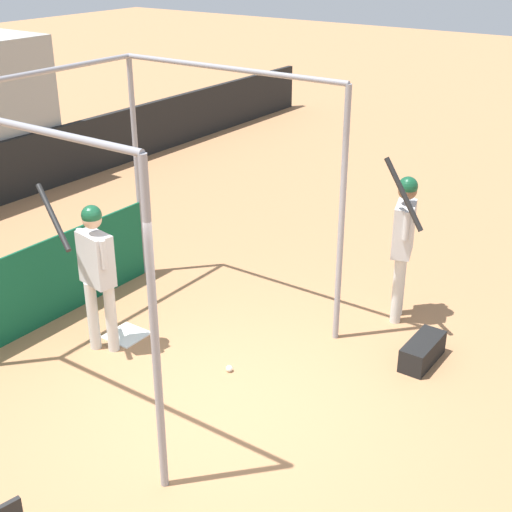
# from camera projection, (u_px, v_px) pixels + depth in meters

# --- Properties ---
(ground_plane) EXTENTS (60.00, 60.00, 0.00)m
(ground_plane) POSITION_uv_depth(u_px,v_px,m) (218.00, 409.00, 7.27)
(ground_plane) COLOR #A8754C
(batting_cage) EXTENTS (3.12, 3.19, 3.05)m
(batting_cage) POSITION_uv_depth(u_px,v_px,m) (89.00, 232.00, 8.15)
(batting_cage) COLOR gray
(batting_cage) RESTS_ON ground
(home_plate) EXTENTS (0.44, 0.44, 0.02)m
(home_plate) POSITION_uv_depth(u_px,v_px,m) (126.00, 335.00, 8.59)
(home_plate) COLOR white
(home_plate) RESTS_ON ground
(player_batter) EXTENTS (0.57, 0.93, 1.95)m
(player_batter) POSITION_uv_depth(u_px,v_px,m) (95.00, 265.00, 7.88)
(player_batter) COLOR silver
(player_batter) RESTS_ON ground
(player_waiting) EXTENTS (0.71, 0.57, 2.16)m
(player_waiting) POSITION_uv_depth(u_px,v_px,m) (404.00, 235.00, 8.51)
(player_waiting) COLOR silver
(player_waiting) RESTS_ON ground
(equipment_bag) EXTENTS (0.70, 0.28, 0.28)m
(equipment_bag) POSITION_uv_depth(u_px,v_px,m) (422.00, 351.00, 8.01)
(equipment_bag) COLOR black
(equipment_bag) RESTS_ON ground
(baseball) EXTENTS (0.07, 0.07, 0.07)m
(baseball) POSITION_uv_depth(u_px,v_px,m) (229.00, 368.00, 7.88)
(baseball) COLOR white
(baseball) RESTS_ON ground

